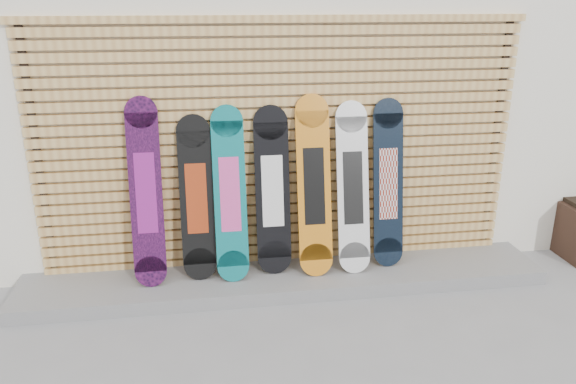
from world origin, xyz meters
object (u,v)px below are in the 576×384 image
(snowboard_3, at_px, (272,191))
(snowboard_4, at_px, (314,186))
(snowboard_5, at_px, (353,188))
(snowboard_6, at_px, (388,184))
(snowboard_1, at_px, (197,198))
(snowboard_2, at_px, (230,194))
(snowboard_0, at_px, (146,193))

(snowboard_3, bearing_deg, snowboard_4, -8.09)
(snowboard_5, distance_m, snowboard_6, 0.34)
(snowboard_1, height_order, snowboard_5, snowboard_5)
(snowboard_6, bearing_deg, snowboard_5, -172.75)
(snowboard_2, distance_m, snowboard_6, 1.40)
(snowboard_4, distance_m, snowboard_6, 0.68)
(snowboard_4, bearing_deg, snowboard_6, 3.75)
(snowboard_2, height_order, snowboard_6, snowboard_6)
(snowboard_2, height_order, snowboard_5, snowboard_5)
(snowboard_2, bearing_deg, snowboard_3, 7.17)
(snowboard_2, height_order, snowboard_3, snowboard_2)
(snowboard_5, bearing_deg, snowboard_0, 179.73)
(snowboard_2, xyz_separation_m, snowboard_3, (0.37, 0.05, -0.01))
(snowboard_3, bearing_deg, snowboard_5, -3.94)
(snowboard_0, relative_size, snowboard_6, 1.05)
(snowboard_0, relative_size, snowboard_2, 1.06)
(snowboard_1, distance_m, snowboard_2, 0.29)
(snowboard_6, bearing_deg, snowboard_4, -176.25)
(snowboard_2, relative_size, snowboard_5, 1.00)
(snowboard_1, height_order, snowboard_4, snowboard_4)
(snowboard_2, bearing_deg, snowboard_5, -0.10)
(snowboard_1, relative_size, snowboard_3, 0.96)
(snowboard_0, bearing_deg, snowboard_4, -0.42)
(snowboard_2, bearing_deg, snowboard_4, -0.32)
(snowboard_1, relative_size, snowboard_6, 0.94)
(snowboard_0, xyz_separation_m, snowboard_5, (1.76, -0.01, -0.04))
(snowboard_2, height_order, snowboard_4, snowboard_4)
(snowboard_5, bearing_deg, snowboard_2, 179.90)
(snowboard_3, xyz_separation_m, snowboard_6, (1.03, -0.01, 0.02))
(snowboard_2, bearing_deg, snowboard_0, 179.48)
(snowboard_2, relative_size, snowboard_3, 1.01)
(snowboard_3, xyz_separation_m, snowboard_5, (0.70, -0.05, 0.01))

